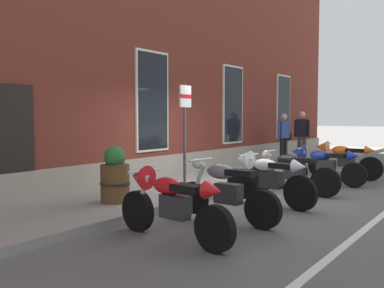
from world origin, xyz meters
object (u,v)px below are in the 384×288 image
object	(u,v)px
motorcycle_orange_sport	(342,158)
parking_sign	(185,123)
barrel_planter	(115,177)
motorcycle_black_naked	(292,173)
pedestrian_dark_jacket	(302,133)
motorcycle_grey_naked	(225,192)
motorcycle_red_sport	(169,201)
motorcycle_white_sport	(266,176)
pedestrian_blue_top	(284,135)
motorcycle_blue_sport	(321,163)

from	to	relation	value
motorcycle_orange_sport	parking_sign	distance (m)	5.44
barrel_planter	motorcycle_black_naked	bearing A→B (deg)	-30.17
pedestrian_dark_jacket	barrel_planter	xyz separation A→B (m)	(-9.08, 0.00, -0.53)
motorcycle_grey_naked	pedestrian_dark_jacket	xyz separation A→B (m)	(8.74, 2.15, 0.64)
barrel_planter	motorcycle_red_sport	bearing A→B (deg)	-115.45
motorcycle_black_naked	parking_sign	distance (m)	2.71
motorcycle_black_naked	motorcycle_white_sport	bearing A→B (deg)	-176.56
pedestrian_blue_top	barrel_planter	distance (m)	8.51
motorcycle_blue_sport	pedestrian_blue_top	distance (m)	4.24
motorcycle_black_naked	motorcycle_orange_sport	distance (m)	3.11
motorcycle_grey_naked	barrel_planter	bearing A→B (deg)	99.03
motorcycle_black_naked	motorcycle_blue_sport	xyz separation A→B (m)	(1.66, -0.08, 0.07)
motorcycle_red_sport	pedestrian_dark_jacket	size ratio (longest dim) A/B	1.21
motorcycle_grey_naked	motorcycle_orange_sport	size ratio (longest dim) A/B	0.98
motorcycle_black_naked	pedestrian_dark_jacket	distance (m)	6.03
motorcycle_orange_sport	pedestrian_dark_jacket	bearing A→B (deg)	40.28
pedestrian_dark_jacket	barrel_planter	bearing A→B (deg)	179.98
pedestrian_blue_top	motorcycle_red_sport	bearing A→B (deg)	-165.51
motorcycle_orange_sport	barrel_planter	xyz separation A→B (m)	(-6.53, 2.16, 0.04)
parking_sign	pedestrian_blue_top	bearing A→B (deg)	7.61
motorcycle_grey_naked	motorcycle_black_naked	bearing A→B (deg)	2.86
pedestrian_blue_top	motorcycle_blue_sport	bearing A→B (deg)	-143.78
motorcycle_grey_naked	motorcycle_orange_sport	bearing A→B (deg)	-0.12
motorcycle_white_sport	barrel_planter	world-z (taller)	barrel_planter
motorcycle_red_sport	motorcycle_grey_naked	distance (m)	1.31
motorcycle_white_sport	parking_sign	distance (m)	1.94
motorcycle_grey_naked	pedestrian_dark_jacket	distance (m)	9.02
pedestrian_blue_top	motorcycle_grey_naked	bearing A→B (deg)	-162.52
parking_sign	motorcycle_blue_sport	bearing A→B (deg)	-23.02
motorcycle_white_sport	motorcycle_orange_sport	world-z (taller)	same
pedestrian_blue_top	barrel_planter	xyz separation A→B (m)	(-8.49, -0.41, -0.48)
parking_sign	motorcycle_white_sport	bearing A→B (deg)	-71.06
motorcycle_orange_sport	parking_sign	xyz separation A→B (m)	(-5.08, 1.64, 1.03)
motorcycle_white_sport	barrel_planter	size ratio (longest dim) A/B	1.94
motorcycle_red_sport	parking_sign	world-z (taller)	parking_sign
pedestrian_blue_top	parking_sign	size ratio (longest dim) A/B	0.75
motorcycle_red_sport	pedestrian_blue_top	world-z (taller)	pedestrian_blue_top
motorcycle_orange_sport	motorcycle_black_naked	bearing A→B (deg)	176.91
motorcycle_blue_sport	motorcycle_orange_sport	xyz separation A→B (m)	(1.44, -0.09, 0.02)
motorcycle_black_naked	motorcycle_grey_naked	bearing A→B (deg)	-177.14
motorcycle_black_naked	motorcycle_blue_sport	bearing A→B (deg)	-2.59
motorcycle_black_naked	parking_sign	xyz separation A→B (m)	(-1.98, 1.47, 1.12)
motorcycle_white_sport	motorcycle_black_naked	distance (m)	1.45
motorcycle_red_sport	motorcycle_blue_sport	world-z (taller)	motorcycle_red_sport
pedestrian_dark_jacket	parking_sign	bearing A→B (deg)	-176.09
motorcycle_black_naked	motorcycle_blue_sport	world-z (taller)	motorcycle_blue_sport
motorcycle_red_sport	parking_sign	distance (m)	3.03
pedestrian_blue_top	motorcycle_white_sport	bearing A→B (deg)	-158.97
parking_sign	pedestrian_dark_jacket	bearing A→B (deg)	3.91
motorcycle_orange_sport	barrel_planter	world-z (taller)	barrel_planter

